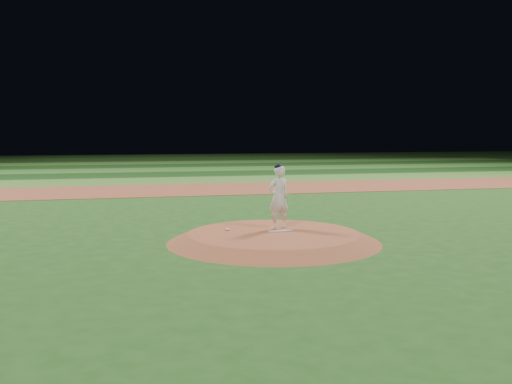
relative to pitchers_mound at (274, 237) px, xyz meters
name	(u,v)px	position (x,y,z in m)	size (l,w,h in m)	color
ground	(274,242)	(0.00, 0.00, -0.12)	(120.00, 120.00, 0.00)	#24531B
infield_dirt_band	(200,189)	(0.00, 14.00, -0.12)	(70.00, 6.00, 0.02)	brown
outfield_stripe_0	(188,180)	(0.00, 19.50, -0.12)	(70.00, 5.00, 0.02)	#457A2C
outfield_stripe_1	(179,174)	(0.00, 24.50, -0.12)	(70.00, 5.00, 0.02)	#173F14
outfield_stripe_2	(173,169)	(0.00, 29.50, -0.12)	(70.00, 5.00, 0.02)	#3A7A2C
outfield_stripe_3	(167,166)	(0.00, 34.50, -0.12)	(70.00, 5.00, 0.02)	#1B4616
outfield_stripe_4	(163,163)	(0.00, 39.50, -0.12)	(70.00, 5.00, 0.02)	#3B7B2C
outfield_stripe_5	(160,160)	(0.00, 44.50, -0.12)	(70.00, 5.00, 0.02)	#1D4215
pitchers_mound	(274,237)	(0.00, 0.00, 0.00)	(5.50, 5.50, 0.25)	#A45333
pitching_rubber	(280,231)	(0.19, 0.09, 0.14)	(0.64, 0.16, 0.03)	beige
rosin_bag	(228,229)	(-1.10, 0.60, 0.16)	(0.12, 0.12, 0.06)	white
pitcher_on_mound	(278,197)	(0.28, 0.58, 0.98)	(0.71, 0.57, 1.74)	white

